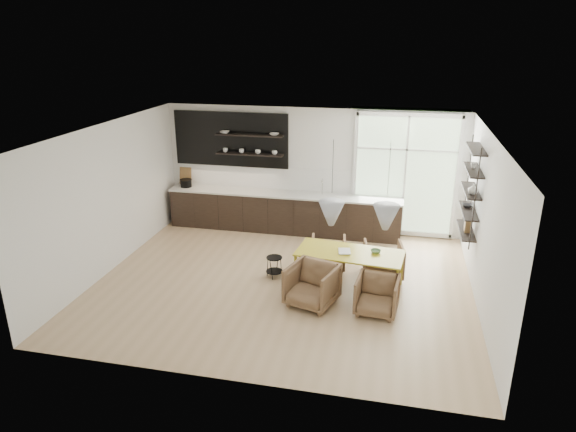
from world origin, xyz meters
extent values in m
cube|color=#D1AD83|center=(0.00, 0.00, -0.01)|extent=(7.00, 6.00, 0.01)
cube|color=white|center=(0.00, 3.00, 1.45)|extent=(7.00, 0.02, 2.90)
cube|color=white|center=(-3.50, 0.00, 1.45)|extent=(0.02, 6.00, 2.90)
cube|color=white|center=(3.50, 0.00, 1.45)|extent=(0.02, 6.00, 2.90)
cube|color=silver|center=(0.00, 0.00, 2.90)|extent=(7.00, 6.00, 0.01)
cube|color=#B2D1A5|center=(2.15, 2.97, 1.45)|extent=(2.20, 0.02, 2.70)
cube|color=silver|center=(2.15, 2.94, 1.45)|extent=(2.30, 0.08, 2.80)
cone|color=#B5BAC5|center=(0.95, -0.50, 1.65)|extent=(0.44, 0.44, 0.42)
cone|color=#B5BAC5|center=(1.85, -0.50, 1.65)|extent=(0.44, 0.44, 0.42)
cylinder|color=black|center=(0.95, -0.50, 2.46)|extent=(0.01, 0.01, 0.89)
cylinder|color=black|center=(1.85, -0.50, 2.46)|extent=(0.01, 0.01, 0.89)
cube|color=black|center=(-0.60, 2.67, 0.45)|extent=(5.50, 0.65, 0.90)
cube|color=silver|center=(-0.60, 2.67, 0.92)|extent=(5.54, 0.69, 0.04)
cube|color=white|center=(-0.60, 2.98, 1.20)|extent=(5.50, 0.02, 0.55)
cube|color=black|center=(-1.95, 2.96, 2.10)|extent=(2.80, 0.06, 1.30)
cube|color=black|center=(-1.45, 2.82, 2.25)|extent=(1.60, 0.28, 0.03)
cube|color=black|center=(-1.45, 2.82, 1.80)|extent=(1.60, 0.28, 0.03)
cube|color=brown|center=(-3.15, 2.90, 1.15)|extent=(0.30, 0.10, 0.42)
cylinder|color=silver|center=(0.30, 2.77, 1.12)|extent=(0.02, 0.02, 0.40)
imported|color=white|center=(-2.05, 2.82, 2.29)|extent=(0.22, 0.22, 0.05)
imported|color=white|center=(-0.85, 2.82, 2.29)|extent=(0.22, 0.22, 0.05)
imported|color=white|center=(-2.05, 2.82, 1.86)|extent=(0.12, 0.12, 0.10)
imported|color=white|center=(-1.65, 2.82, 1.86)|extent=(0.12, 0.12, 0.10)
imported|color=white|center=(-1.25, 2.82, 1.86)|extent=(0.12, 0.12, 0.10)
imported|color=white|center=(-0.85, 2.82, 1.86)|extent=(0.12, 0.12, 0.10)
cylinder|color=black|center=(-3.04, 2.66, 1.02)|extent=(0.27, 0.27, 0.17)
cube|color=black|center=(3.36, 0.60, 1.70)|extent=(0.02, 0.02, 1.90)
cube|color=black|center=(3.36, 1.80, 1.70)|extent=(0.02, 0.02, 1.90)
cube|color=black|center=(3.36, 1.20, 0.90)|extent=(0.26, 1.20, 0.02)
cube|color=black|center=(3.36, 1.20, 1.30)|extent=(0.26, 1.20, 0.02)
cube|color=black|center=(3.36, 1.20, 1.70)|extent=(0.26, 1.20, 0.02)
cube|color=black|center=(3.36, 1.20, 2.10)|extent=(0.26, 1.20, 0.03)
cube|color=black|center=(3.36, 1.20, 2.50)|extent=(0.26, 1.20, 0.03)
imported|color=white|center=(3.36, 0.95, 1.81)|extent=(0.18, 0.18, 0.19)
imported|color=#333338|center=(3.36, 1.40, 1.34)|extent=(0.22, 0.22, 0.05)
imported|color=white|center=(3.36, 1.30, 2.16)|extent=(0.10, 0.10, 0.09)
cube|color=brown|center=(3.36, 1.10, 1.03)|extent=(0.10, 0.18, 0.24)
cube|color=gold|center=(1.24, 0.10, 0.69)|extent=(2.01, 1.07, 0.03)
cube|color=gold|center=(0.28, -0.19, 0.34)|extent=(0.05, 0.05, 0.68)
cube|color=gold|center=(0.36, 0.59, 0.34)|extent=(0.05, 0.05, 0.68)
cube|color=gold|center=(2.11, -0.38, 0.34)|extent=(0.05, 0.05, 0.68)
cube|color=gold|center=(2.19, 0.40, 0.34)|extent=(0.05, 0.05, 0.68)
imported|color=brown|center=(0.74, 0.84, 0.32)|extent=(0.77, 0.78, 0.64)
imported|color=brown|center=(1.83, 0.70, 0.34)|extent=(0.84, 0.86, 0.68)
imported|color=brown|center=(0.67, -0.68, 0.37)|extent=(0.99, 1.00, 0.74)
imported|color=brown|center=(1.80, -0.72, 0.32)|extent=(0.76, 0.78, 0.65)
cylinder|color=black|center=(-0.22, 0.21, 0.40)|extent=(0.31, 0.31, 0.02)
cylinder|color=black|center=(-0.22, 0.21, 0.12)|extent=(0.33, 0.33, 0.01)
cylinder|color=black|center=(-0.08, 0.19, 0.20)|extent=(0.01, 0.01, 0.40)
cylinder|color=black|center=(-0.20, 0.36, 0.20)|extent=(0.01, 0.01, 0.40)
cylinder|color=black|center=(-0.37, 0.24, 0.20)|extent=(0.01, 0.01, 0.40)
cylinder|color=black|center=(-0.25, 0.07, 0.20)|extent=(0.01, 0.01, 0.40)
imported|color=white|center=(1.03, 0.07, 0.72)|extent=(0.26, 0.33, 0.03)
imported|color=#5D8354|center=(1.70, 0.18, 0.73)|extent=(0.20, 0.20, 0.06)
camera|label=1|loc=(1.98, -8.56, 4.53)|focal=32.00mm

